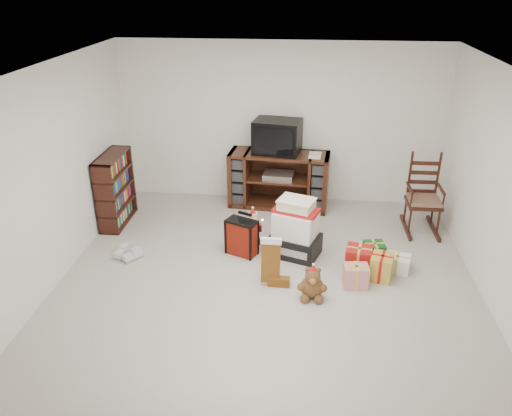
# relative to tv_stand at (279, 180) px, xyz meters

# --- Properties ---
(room) EXTENTS (5.01, 5.01, 2.51)m
(room) POSITION_rel_tv_stand_xyz_m (-0.01, -2.20, 0.81)
(room) COLOR #B8B3A9
(room) RESTS_ON ground
(tv_stand) EXTENTS (1.58, 0.68, 0.88)m
(tv_stand) POSITION_rel_tv_stand_xyz_m (0.00, 0.00, 0.00)
(tv_stand) COLOR #432113
(tv_stand) RESTS_ON floor
(bookshelf) EXTENTS (0.29, 0.86, 1.05)m
(bookshelf) POSITION_rel_tv_stand_xyz_m (-2.33, -0.82, 0.07)
(bookshelf) COLOR #35150E
(bookshelf) RESTS_ON floor
(rocking_chair) EXTENTS (0.47, 0.77, 1.16)m
(rocking_chair) POSITION_rel_tv_stand_xyz_m (2.09, -0.58, -0.04)
(rocking_chair) COLOR #35150E
(rocking_chair) RESTS_ON floor
(gift_pile) EXTENTS (0.73, 0.63, 0.78)m
(gift_pile) POSITION_rel_tv_stand_xyz_m (0.31, -1.51, -0.10)
(gift_pile) COLOR black
(gift_pile) RESTS_ON floor
(red_suitcase) EXTENTS (0.43, 0.34, 0.58)m
(red_suitcase) POSITION_rel_tv_stand_xyz_m (-0.39, -1.58, -0.19)
(red_suitcase) COLOR maroon
(red_suitcase) RESTS_ON floor
(stocking) EXTENTS (0.29, 0.12, 0.61)m
(stocking) POSITION_rel_tv_stand_xyz_m (0.04, -2.22, -0.14)
(stocking) COLOR #0B6718
(stocking) RESTS_ON floor
(teddy_bear) EXTENTS (0.26, 0.23, 0.39)m
(teddy_bear) POSITION_rel_tv_stand_xyz_m (0.53, -2.46, -0.27)
(teddy_bear) COLOR brown
(teddy_bear) RESTS_ON floor
(santa_figurine) EXTENTS (0.30, 0.28, 0.62)m
(santa_figurine) POSITION_rel_tv_stand_xyz_m (0.16, -1.11, -0.20)
(santa_figurine) COLOR #B21A13
(santa_figurine) RESTS_ON floor
(mrs_claus_figurine) EXTENTS (0.28, 0.26, 0.57)m
(mrs_claus_figurine) POSITION_rel_tv_stand_xyz_m (-0.27, -1.33, -0.22)
(mrs_claus_figurine) COLOR #B21A13
(mrs_claus_figurine) RESTS_ON floor
(sneaker_pair) EXTENTS (0.39, 0.29, 0.10)m
(sneaker_pair) POSITION_rel_tv_stand_xyz_m (-1.87, -1.82, -0.39)
(sneaker_pair) COLOR silver
(sneaker_pair) RESTS_ON floor
(gift_cluster) EXTENTS (0.81, 0.91, 0.28)m
(gift_cluster) POSITION_rel_tv_stand_xyz_m (1.29, -1.86, -0.30)
(gift_cluster) COLOR #B11614
(gift_cluster) RESTS_ON floor
(crt_television) EXTENTS (0.77, 0.61, 0.51)m
(crt_television) POSITION_rel_tv_stand_xyz_m (-0.04, 0.03, 0.69)
(crt_television) COLOR black
(crt_television) RESTS_ON tv_stand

